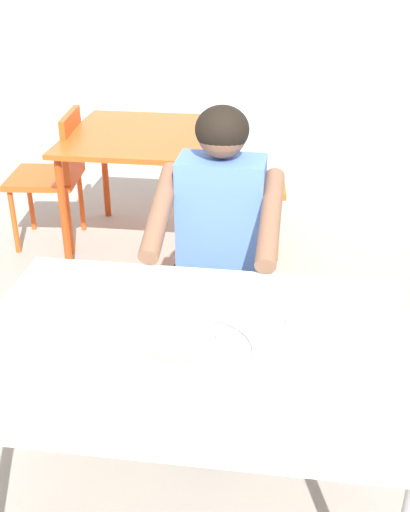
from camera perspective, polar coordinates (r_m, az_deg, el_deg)
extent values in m
cube|color=white|center=(1.82, -1.21, -8.24)|extent=(1.29, 0.88, 0.03)
cylinder|color=#B2B2B7|center=(2.47, -13.38, -8.71)|extent=(0.04, 0.04, 0.70)
cylinder|color=#B2B2B7|center=(2.35, 14.85, -10.96)|extent=(0.04, 0.04, 0.70)
cylinder|color=#B7BABF|center=(1.76, -0.84, -8.91)|extent=(0.34, 0.34, 0.01)
torus|color=#B7BABF|center=(1.75, -0.84, -8.62)|extent=(0.34, 0.34, 0.01)
cylinder|color=#B2B5BA|center=(1.69, 1.41, -10.11)|extent=(0.06, 0.06, 0.02)
cylinder|color=#C65119|center=(1.69, 1.41, -10.00)|extent=(0.05, 0.05, 0.01)
cylinder|color=#B2B5BA|center=(1.80, 1.91, -7.49)|extent=(0.06, 0.06, 0.02)
cylinder|color=maroon|center=(1.80, 1.91, -7.38)|extent=(0.05, 0.05, 0.01)
ellipsoid|color=#E5C689|center=(1.76, -2.78, -8.51)|extent=(0.18, 0.14, 0.01)
ellipsoid|color=#E1C27F|center=(1.77, -2.68, -7.99)|extent=(0.12, 0.08, 0.01)
cylinder|color=silver|center=(1.86, 8.56, -5.20)|extent=(0.07, 0.07, 0.11)
cylinder|color=#593319|center=(1.84, 8.63, -4.35)|extent=(0.06, 0.06, 0.02)
cube|color=#3F3F44|center=(2.68, 1.52, -2.39)|extent=(0.43, 0.43, 0.04)
cube|color=#3F3F44|center=(2.76, 2.11, 3.26)|extent=(0.40, 0.04, 0.37)
cylinder|color=#3F3F44|center=(2.65, 4.70, -8.81)|extent=(0.03, 0.03, 0.43)
cylinder|color=#3F3F44|center=(2.69, -2.70, -8.14)|extent=(0.03, 0.03, 0.43)
cylinder|color=#3F3F44|center=(2.93, 5.26, -4.93)|extent=(0.03, 0.03, 0.43)
cylinder|color=#3F3F44|center=(2.96, -1.41, -4.39)|extent=(0.03, 0.03, 0.43)
cylinder|color=black|center=(2.42, 3.63, -12.34)|extent=(0.10, 0.10, 0.46)
cylinder|color=black|center=(2.42, 4.30, -4.40)|extent=(0.13, 0.40, 0.12)
cylinder|color=black|center=(2.46, -3.49, -11.64)|extent=(0.10, 0.10, 0.46)
cylinder|color=black|center=(2.46, -2.69, -3.83)|extent=(0.13, 0.40, 0.12)
cube|color=#4C72C6|center=(2.49, 1.48, 3.33)|extent=(0.34, 0.21, 0.52)
cylinder|color=brown|center=(2.27, 6.05, 3.51)|extent=(0.09, 0.46, 0.25)
cylinder|color=brown|center=(2.32, -4.12, 4.16)|extent=(0.09, 0.46, 0.25)
sphere|color=brown|center=(2.37, 1.59, 11.24)|extent=(0.19, 0.19, 0.19)
ellipsoid|color=black|center=(2.36, 1.59, 11.58)|extent=(0.21, 0.20, 0.18)
cube|color=#E04C19|center=(3.74, -5.51, 11.00)|extent=(0.91, 0.95, 0.03)
cylinder|color=#B33D14|center=(3.61, -12.85, 3.53)|extent=(0.04, 0.04, 0.71)
cylinder|color=#B33D14|center=(3.42, -0.30, 2.89)|extent=(0.04, 0.04, 0.71)
cylinder|color=#B33D14|center=(4.34, -9.22, 8.00)|extent=(0.04, 0.04, 0.71)
cylinder|color=#B33D14|center=(4.18, 1.31, 7.61)|extent=(0.04, 0.04, 0.71)
cube|color=#D04A19|center=(4.00, -14.55, 7.02)|extent=(0.46, 0.46, 0.04)
cube|color=#D04A19|center=(3.88, -12.12, 9.99)|extent=(0.07, 0.40, 0.39)
cylinder|color=#D04A19|center=(3.98, -17.16, 3.04)|extent=(0.03, 0.03, 0.42)
cylinder|color=#D04A19|center=(4.28, -15.78, 4.96)|extent=(0.03, 0.03, 0.42)
cylinder|color=#D04A19|center=(3.88, -12.41, 3.02)|extent=(0.03, 0.03, 0.42)
cylinder|color=#D04A19|center=(4.19, -11.33, 4.99)|extent=(0.03, 0.03, 0.42)
cube|color=#CA5218|center=(3.78, 4.38, 6.57)|extent=(0.42, 0.43, 0.04)
cube|color=#CA5218|center=(3.71, 1.68, 9.67)|extent=(0.06, 0.38, 0.38)
cylinder|color=#CA5218|center=(4.02, 6.48, 4.33)|extent=(0.03, 0.03, 0.41)
cylinder|color=#CA5218|center=(3.73, 6.65, 2.39)|extent=(0.03, 0.03, 0.41)
cylinder|color=#CA5218|center=(4.01, 2.04, 4.47)|extent=(0.03, 0.03, 0.41)
cylinder|color=#CA5218|center=(3.72, 1.87, 2.54)|extent=(0.03, 0.03, 0.41)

